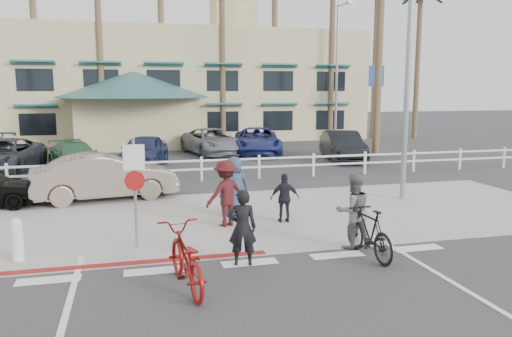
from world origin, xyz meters
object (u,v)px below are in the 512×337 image
object	(u,v)px
sign_post	(135,188)
bike_black	(369,233)
bike_red	(185,258)
car_white_sedan	(105,177)

from	to	relation	value
sign_post	bike_black	xyz separation A→B (m)	(4.91, -1.88, -0.88)
sign_post	bike_red	bearing A→B (deg)	-72.42
sign_post	bike_black	world-z (taller)	sign_post
sign_post	car_white_sedan	bearing A→B (deg)	99.07
bike_red	bike_black	xyz separation A→B (m)	(4.08, 0.75, -0.02)
bike_red	bike_black	distance (m)	4.15
sign_post	bike_black	size ratio (longest dim) A/B	1.54
bike_black	car_white_sedan	size ratio (longest dim) A/B	0.40
bike_red	car_white_sedan	size ratio (longest dim) A/B	0.47
bike_black	bike_red	bearing A→B (deg)	6.04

